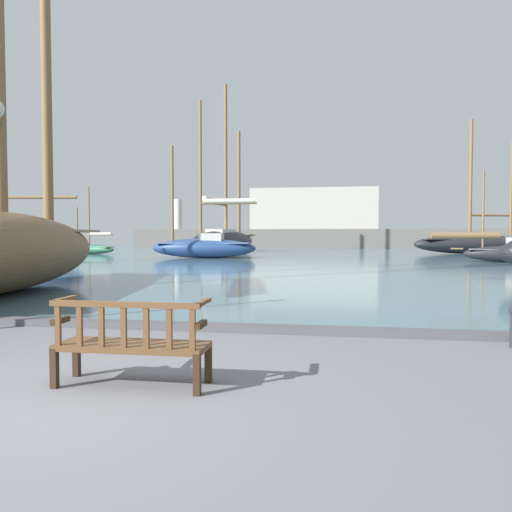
# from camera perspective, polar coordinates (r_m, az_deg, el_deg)

# --- Properties ---
(ground_plane) EXTENTS (160.00, 160.00, 0.00)m
(ground_plane) POSITION_cam_1_polar(r_m,az_deg,el_deg) (5.14, -21.72, -15.82)
(ground_plane) COLOR slate
(harbor_water) EXTENTS (100.00, 80.00, 0.08)m
(harbor_water) POSITION_cam_1_polar(r_m,az_deg,el_deg) (48.26, 6.36, 0.49)
(harbor_water) COLOR slate
(harbor_water) RESTS_ON ground
(quay_edge_kerb) EXTENTS (40.00, 0.30, 0.12)m
(quay_edge_kerb) POSITION_cam_1_polar(r_m,az_deg,el_deg) (8.55, -8.15, -7.97)
(quay_edge_kerb) COLOR #4C4C50
(quay_edge_kerb) RESTS_ON ground
(park_bench) EXTENTS (1.60, 0.53, 0.92)m
(park_bench) POSITION_cam_1_polar(r_m,az_deg,el_deg) (5.47, -14.07, -9.51)
(park_bench) COLOR #322113
(park_bench) RESTS_ON ground
(sailboat_nearest_port) EXTENTS (5.27, 13.05, 15.43)m
(sailboat_nearest_port) POSITION_cam_1_polar(r_m,az_deg,el_deg) (46.19, -3.61, 2.06)
(sailboat_nearest_port) COLOR black
(sailboat_nearest_port) RESTS_ON harbor_water
(sailboat_mid_port) EXTENTS (10.63, 5.58, 11.13)m
(sailboat_mid_port) POSITION_cam_1_polar(r_m,az_deg,el_deg) (45.39, 23.51, 1.39)
(sailboat_mid_port) COLOR black
(sailboat_mid_port) RESTS_ON harbor_water
(sailboat_far_port) EXTENTS (7.25, 2.13, 10.56)m
(sailboat_far_port) POSITION_cam_1_polar(r_m,az_deg,el_deg) (33.90, -5.97, 1.29)
(sailboat_far_port) COLOR navy
(sailboat_far_port) RESTS_ON harbor_water
(sailboat_mid_starboard) EXTENTS (5.14, 2.75, 5.53)m
(sailboat_mid_starboard) POSITION_cam_1_polar(r_m,az_deg,el_deg) (43.32, -18.38, 0.86)
(sailboat_mid_starboard) COLOR #2D6647
(sailboat_mid_starboard) RESTS_ON harbor_water
(far_breakwater) EXTENTS (45.83, 2.40, 7.33)m
(far_breakwater) POSITION_cam_1_polar(r_m,az_deg,el_deg) (60.61, 6.68, 3.23)
(far_breakwater) COLOR #66605B
(far_breakwater) RESTS_ON ground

